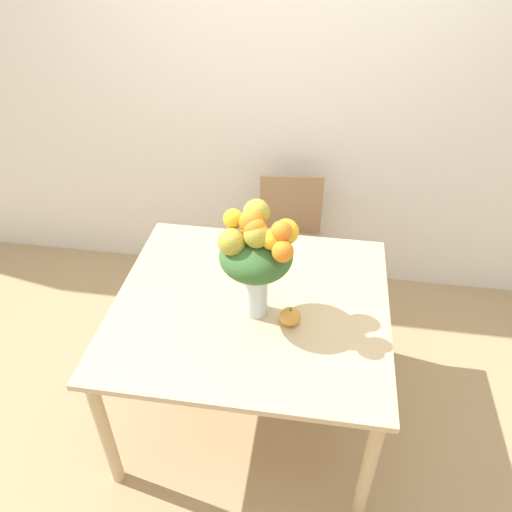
# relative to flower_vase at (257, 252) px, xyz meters

# --- Properties ---
(ground_plane) EXTENTS (12.00, 12.00, 0.00)m
(ground_plane) POSITION_rel_flower_vase_xyz_m (-0.04, 0.06, -1.12)
(ground_plane) COLOR tan
(wall_back) EXTENTS (8.00, 0.06, 2.70)m
(wall_back) POSITION_rel_flower_vase_xyz_m (-0.04, 1.32, 0.23)
(wall_back) COLOR white
(wall_back) RESTS_ON ground_plane
(dining_table) EXTENTS (1.29, 1.17, 0.78)m
(dining_table) POSITION_rel_flower_vase_xyz_m (-0.04, 0.06, -0.43)
(dining_table) COLOR #D1B284
(dining_table) RESTS_ON ground_plane
(flower_vase) EXTENTS (0.33, 0.31, 0.55)m
(flower_vase) POSITION_rel_flower_vase_xyz_m (0.00, 0.00, 0.00)
(flower_vase) COLOR silver
(flower_vase) RESTS_ON dining_table
(pumpkin) EXTENTS (0.10, 0.10, 0.09)m
(pumpkin) POSITION_rel_flower_vase_xyz_m (0.16, -0.05, -0.30)
(pumpkin) COLOR gold
(pumpkin) RESTS_ON dining_table
(dining_chair_near_window) EXTENTS (0.47, 0.47, 0.89)m
(dining_chair_near_window) POSITION_rel_flower_vase_xyz_m (0.07, 0.97, -0.64)
(dining_chair_near_window) COLOR #9E7A56
(dining_chair_near_window) RESTS_ON ground_plane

